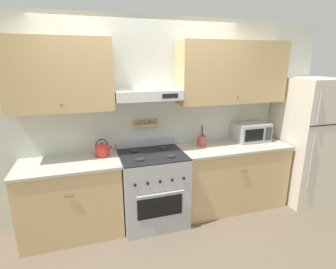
{
  "coord_description": "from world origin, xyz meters",
  "views": [
    {
      "loc": [
        -0.73,
        -2.66,
        2.02
      ],
      "look_at": [
        0.2,
        0.26,
        1.15
      ],
      "focal_mm": 28.0,
      "sensor_mm": 36.0,
      "label": 1
    }
  ],
  "objects_px": {
    "microwave": "(250,132)",
    "utensil_crock": "(202,140)",
    "tea_kettle": "(102,149)",
    "refrigerator": "(306,140)",
    "stove_range": "(153,188)"
  },
  "relations": [
    {
      "from": "microwave",
      "to": "utensil_crock",
      "type": "distance_m",
      "value": 0.77
    },
    {
      "from": "stove_range",
      "to": "microwave",
      "type": "bearing_deg",
      "value": 6.72
    },
    {
      "from": "stove_range",
      "to": "refrigerator",
      "type": "distance_m",
      "value": 2.36
    },
    {
      "from": "refrigerator",
      "to": "utensil_crock",
      "type": "height_order",
      "value": "refrigerator"
    },
    {
      "from": "refrigerator",
      "to": "tea_kettle",
      "type": "distance_m",
      "value": 2.91
    },
    {
      "from": "stove_range",
      "to": "refrigerator",
      "type": "height_order",
      "value": "refrigerator"
    },
    {
      "from": "refrigerator",
      "to": "microwave",
      "type": "distance_m",
      "value": 0.86
    },
    {
      "from": "tea_kettle",
      "to": "refrigerator",
      "type": "bearing_deg",
      "value": -3.98
    },
    {
      "from": "refrigerator",
      "to": "microwave",
      "type": "height_order",
      "value": "refrigerator"
    },
    {
      "from": "microwave",
      "to": "utensil_crock",
      "type": "height_order",
      "value": "utensil_crock"
    },
    {
      "from": "tea_kettle",
      "to": "microwave",
      "type": "xyz_separation_m",
      "value": [
        2.08,
        0.02,
        0.05
      ]
    },
    {
      "from": "refrigerator",
      "to": "microwave",
      "type": "relative_size",
      "value": 3.71
    },
    {
      "from": "refrigerator",
      "to": "tea_kettle",
      "type": "height_order",
      "value": "refrigerator"
    },
    {
      "from": "tea_kettle",
      "to": "utensil_crock",
      "type": "distance_m",
      "value": 1.31
    },
    {
      "from": "microwave",
      "to": "utensil_crock",
      "type": "xyz_separation_m",
      "value": [
        -0.77,
        -0.02,
        -0.06
      ]
    }
  ]
}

